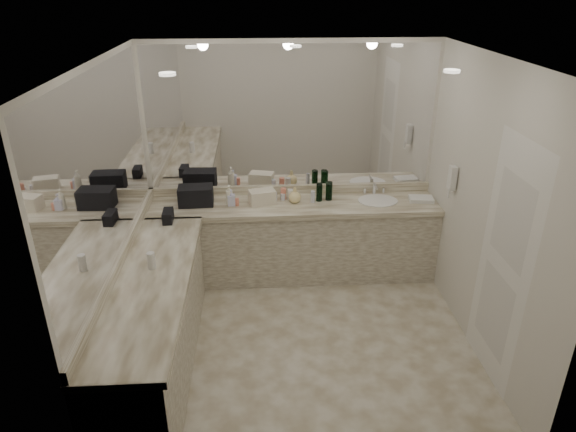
{
  "coord_description": "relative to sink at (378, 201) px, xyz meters",
  "views": [
    {
      "loc": [
        -0.37,
        -3.97,
        3.16
      ],
      "look_at": [
        -0.1,
        0.4,
        1.12
      ],
      "focal_mm": 32.0,
      "sensor_mm": 36.0,
      "label": 1
    }
  ],
  "objects": [
    {
      "name": "amenity_bottle_4",
      "position": [
        -2.07,
        -0.0,
        0.04
      ],
      "size": [
        0.06,
        0.06,
        0.08
      ],
      "primitive_type": "cylinder",
      "color": "silver",
      "rests_on": "vanity_back_top"
    },
    {
      "name": "wall_right",
      "position": [
        0.65,
        -1.2,
        0.41
      ],
      "size": [
        0.02,
        3.0,
        2.6
      ],
      "primitive_type": "cube",
      "color": "silver",
      "rests_on": "floor"
    },
    {
      "name": "amenity_bottle_7",
      "position": [
        -1.05,
        0.12,
        0.07
      ],
      "size": [
        0.06,
        0.06,
        0.13
      ],
      "primitive_type": "cylinder",
      "color": "#E57F66",
      "rests_on": "vanity_back_top"
    },
    {
      "name": "green_bottle_2",
      "position": [
        -0.54,
        0.07,
        0.1
      ],
      "size": [
        0.07,
        0.07,
        0.19
      ],
      "primitive_type": "cylinder",
      "color": "#11421B",
      "rests_on": "vanity_back_top"
    },
    {
      "name": "mirror_back",
      "position": [
        -0.95,
        0.29,
        0.88
      ],
      "size": [
        3.12,
        0.01,
        1.55
      ],
      "primitive_type": "cube",
      "color": "white",
      "rests_on": "wall_back"
    },
    {
      "name": "amenity_bottle_3",
      "position": [
        -1.05,
        0.09,
        0.04
      ],
      "size": [
        0.05,
        0.05,
        0.07
      ],
      "primitive_type": "cylinder",
      "color": "silver",
      "rests_on": "vanity_back_top"
    },
    {
      "name": "wall_phone",
      "position": [
        0.61,
        -0.5,
        0.46
      ],
      "size": [
        0.06,
        0.1,
        0.24
      ],
      "primitive_type": "cube",
      "color": "white",
      "rests_on": "wall_right"
    },
    {
      "name": "green_bottle_0",
      "position": [
        -0.65,
        0.05,
        0.1
      ],
      "size": [
        0.07,
        0.07,
        0.19
      ],
      "primitive_type": "cylinder",
      "color": "#11421B",
      "rests_on": "vanity_back_top"
    },
    {
      "name": "vanity_left_top",
      "position": [
        -2.24,
        -1.5,
        -0.03
      ],
      "size": [
        0.64,
        2.42,
        0.06
      ],
      "primitive_type": "cube",
      "color": "beige",
      "rests_on": "vanity_left_base"
    },
    {
      "name": "soap_bottle_b",
      "position": [
        -1.62,
        -0.02,
        0.1
      ],
      "size": [
        0.08,
        0.09,
        0.18
      ],
      "primitive_type": "imported",
      "rotation": [
        0.0,
        0.0,
        0.03
      ],
      "color": "silver",
      "rests_on": "vanity_back_top"
    },
    {
      "name": "hand_towel",
      "position": [
        0.48,
        -0.02,
        0.03
      ],
      "size": [
        0.28,
        0.21,
        0.04
      ],
      "primitive_type": "cube",
      "rotation": [
        0.0,
        0.0,
        -0.13
      ],
      "color": "white",
      "rests_on": "vanity_back_top"
    },
    {
      "name": "backsplash_left",
      "position": [
        -2.53,
        -1.2,
        0.05
      ],
      "size": [
        0.04,
        3.0,
        0.1
      ],
      "primitive_type": "cube",
      "color": "beige",
      "rests_on": "vanity_left_top"
    },
    {
      "name": "black_bag_spill",
      "position": [
        -2.25,
        -0.39,
        0.06
      ],
      "size": [
        0.11,
        0.22,
        0.12
      ],
      "primitive_type": "cube",
      "rotation": [
        0.0,
        0.0,
        0.04
      ],
      "color": "black",
      "rests_on": "vanity_left_top"
    },
    {
      "name": "wall_back",
      "position": [
        -0.95,
        0.3,
        0.41
      ],
      "size": [
        3.2,
        0.02,
        2.6
      ],
      "primitive_type": "cube",
      "color": "silver",
      "rests_on": "floor"
    },
    {
      "name": "amenity_bottle_6",
      "position": [
        -1.56,
        -0.03,
        0.05
      ],
      "size": [
        0.05,
        0.05,
        0.08
      ],
      "primitive_type": "cylinder",
      "color": "#E57F66",
      "rests_on": "vanity_back_top"
    },
    {
      "name": "soap_bottle_c",
      "position": [
        -0.93,
        0.02,
        0.09
      ],
      "size": [
        0.18,
        0.18,
        0.18
      ],
      "primitive_type": "imported",
      "rotation": [
        0.0,
        0.0,
        -0.38
      ],
      "color": "#FEE89D",
      "rests_on": "vanity_back_top"
    },
    {
      "name": "vanity_back_base",
      "position": [
        -0.95,
        0.0,
        -0.48
      ],
      "size": [
        3.2,
        0.6,
        0.84
      ],
      "primitive_type": "cube",
      "color": "beige",
      "rests_on": "floor"
    },
    {
      "name": "wall_left",
      "position": [
        -2.55,
        -1.2,
        0.41
      ],
      "size": [
        0.02,
        3.0,
        2.6
      ],
      "primitive_type": "cube",
      "color": "silver",
      "rests_on": "floor"
    },
    {
      "name": "soap_bottle_a",
      "position": [
        -1.64,
        0.01,
        0.12
      ],
      "size": [
        0.1,
        0.1,
        0.23
      ],
      "primitive_type": "imported",
      "rotation": [
        0.0,
        0.0,
        -0.17
      ],
      "color": "white",
      "rests_on": "vanity_back_top"
    },
    {
      "name": "mirror_left",
      "position": [
        -2.54,
        -1.2,
        0.88
      ],
      "size": [
        0.01,
        2.92,
        1.55
      ],
      "primitive_type": "cube",
      "color": "white",
      "rests_on": "wall_left"
    },
    {
      "name": "amenity_bottle_1",
      "position": [
        -1.17,
        0.06,
        0.06
      ],
      "size": [
        0.05,
        0.05,
        0.1
      ],
      "primitive_type": "cylinder",
      "color": "silver",
      "rests_on": "vanity_back_top"
    },
    {
      "name": "faucet",
      "position": [
        0.0,
        0.21,
        0.07
      ],
      "size": [
        0.24,
        0.16,
        0.14
      ],
      "primitive_type": "cube",
      "color": "silver",
      "rests_on": "vanity_back_top"
    },
    {
      "name": "green_bottle_1",
      "position": [
        -0.54,
        0.11,
        0.1
      ],
      "size": [
        0.07,
        0.07,
        0.2
      ],
      "primitive_type": "cylinder",
      "color": "#11421B",
      "rests_on": "vanity_back_top"
    },
    {
      "name": "ceiling",
      "position": [
        -0.95,
        -1.2,
        1.71
      ],
      "size": [
        3.2,
        3.2,
        0.0
      ],
      "primitive_type": "plane",
      "color": "white",
      "rests_on": "floor"
    },
    {
      "name": "green_bottle_3",
      "position": [
        -0.65,
        0.09,
        0.1
      ],
      "size": [
        0.06,
        0.06,
        0.19
      ],
      "primitive_type": "cylinder",
      "color": "#11421B",
      "rests_on": "vanity_back_top"
    },
    {
      "name": "backsplash_back",
      "position": [
        -0.95,
        0.28,
        0.05
      ],
      "size": [
        3.2,
        0.04,
        0.1
      ],
      "primitive_type": "cube",
      "color": "beige",
      "rests_on": "vanity_back_top"
    },
    {
      "name": "vanity_left_base",
      "position": [
        -2.25,
        -1.5,
        -0.48
      ],
      "size": [
        0.6,
        2.4,
        0.84
      ],
      "primitive_type": "cube",
      "color": "beige",
      "rests_on": "floor"
    },
    {
      "name": "amenity_bottle_2",
      "position": [
        -0.73,
        0.01,
        0.07
      ],
      "size": [
        0.04,
        0.04,
        0.13
      ],
      "primitive_type": "cylinder",
      "color": "silver",
      "rests_on": "vanity_back_top"
    },
    {
      "name": "sink",
      "position": [
        0.0,
        0.0,
        0.0
      ],
      "size": [
        0.44,
        0.44,
        0.03
      ],
      "primitive_type": "cylinder",
      "color": "white",
      "rests_on": "vanity_back_top"
    },
    {
      "name": "amenity_bottle_0",
      "position": [
        -1.15,
        0.09,
        0.05
      ],
      "size": [
        0.06,
        0.06,
        0.09
      ],
      "primitive_type": "cylinder",
      "color": "silver",
      "rests_on": "vanity_back_top"
    },
    {
      "name": "lotion_left",
      "position": [
        -2.25,
        -1.32,
        0.08
      ],
      "size": [
        0.07,
        0.07,
        0.16
      ],
      "primitive_type": "cylinder",
      "color": "white",
      "rests_on": "vanity_left_top"
    },
    {
      "name": "amenity_bottle_5",
      "position": [
        -0.97,
        0.11,
        0.06
      ],
      "size": [
        0.06,
        0.06,
        0.12
      ],
      "primitive_type": "cylinder",
      "color": "white",
      "rests_on": "vanity_back_top"
    },
    {
      "name": "black_toiletry_bag",
      "position": [
        -2.01,
        0.03,
        0.11
      ],
      "size": [
        0.38,
        0.25,
        0.21
      ],
      "primitive_type": "cube",
      "rotation": [
        0.0,
        0.0,
        0.04
      ],
      "color": "black",
      "rests_on": "vanity_back_top"
    },
    {
      "name": "vanity_back_top",
      "position": [
        -0.95,
        -0.01,
        -0.03
      ],
      "size": [
        3.2,
        0.64,
        0.06
      ],
      "primitive_type": "cube",
      "color": "beige",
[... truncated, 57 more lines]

